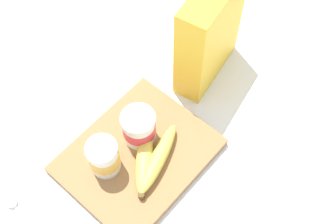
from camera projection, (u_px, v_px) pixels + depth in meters
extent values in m
plane|color=white|center=(138.00, 158.00, 0.95)|extent=(2.40, 2.40, 0.00)
cube|color=olive|center=(138.00, 156.00, 0.94)|extent=(0.31, 0.26, 0.02)
cube|color=yellow|center=(209.00, 34.00, 0.96)|extent=(0.21, 0.10, 0.26)
cylinder|color=white|center=(104.00, 158.00, 0.88)|extent=(0.06, 0.06, 0.09)
cylinder|color=gold|center=(104.00, 158.00, 0.88)|extent=(0.06, 0.06, 0.04)
cylinder|color=silver|center=(101.00, 148.00, 0.84)|extent=(0.07, 0.07, 0.00)
cylinder|color=white|center=(139.00, 128.00, 0.92)|extent=(0.07, 0.07, 0.08)
cylinder|color=#DB384C|center=(139.00, 128.00, 0.92)|extent=(0.07, 0.07, 0.03)
cylinder|color=silver|center=(138.00, 118.00, 0.88)|extent=(0.07, 0.07, 0.00)
ellipsoid|color=#DED151|center=(158.00, 158.00, 0.91)|extent=(0.17, 0.08, 0.04)
ellipsoid|color=#DED151|center=(144.00, 160.00, 0.91)|extent=(0.14, 0.12, 0.03)
cylinder|color=brown|center=(141.00, 196.00, 0.88)|extent=(0.01, 0.01, 0.02)
cylinder|color=silver|center=(29.00, 221.00, 0.88)|extent=(0.01, 0.11, 0.01)
ellipsoid|color=silver|center=(10.00, 201.00, 0.90)|extent=(0.02, 0.04, 0.01)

